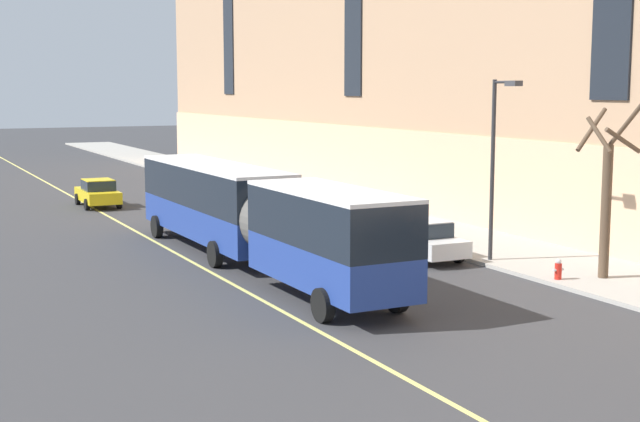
# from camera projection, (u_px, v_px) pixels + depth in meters

# --- Properties ---
(ground_plane) EXTENTS (260.00, 260.00, 0.00)m
(ground_plane) POSITION_uv_depth(u_px,v_px,m) (326.00, 288.00, 29.70)
(ground_plane) COLOR #38383A
(sidewalk) EXTENTS (5.29, 160.00, 0.15)m
(sidewalk) POSITION_uv_depth(u_px,v_px,m) (501.00, 249.00, 36.58)
(sidewalk) COLOR #ADA89E
(sidewalk) RESTS_ON ground
(city_bus) EXTENTS (2.92, 19.77, 3.57)m
(city_bus) POSITION_uv_depth(u_px,v_px,m) (251.00, 212.00, 32.99)
(city_bus) COLOR navy
(city_bus) RESTS_ON ground
(parked_car_black_0) EXTENTS (2.10, 4.78, 1.56)m
(parked_car_black_0) POSITION_uv_depth(u_px,v_px,m) (339.00, 216.00, 40.99)
(parked_car_black_0) COLOR black
(parked_car_black_0) RESTS_ON ground
(parked_car_white_1) EXTENTS (2.01, 4.68, 1.56)m
(parked_car_white_1) POSITION_uv_depth(u_px,v_px,m) (419.00, 239.00, 34.82)
(parked_car_white_1) COLOR silver
(parked_car_white_1) RESTS_ON ground
(taxi_cab) EXTENTS (2.02, 4.36, 1.56)m
(taxi_cab) POSITION_uv_depth(u_px,v_px,m) (98.00, 193.00, 50.17)
(taxi_cab) COLOR yellow
(taxi_cab) RESTS_ON ground
(street_tree_mid_block) EXTENTS (1.76, 1.76, 6.03)m
(street_tree_mid_block) POSITION_uv_depth(u_px,v_px,m) (607.00, 193.00, 30.32)
(street_tree_mid_block) COLOR brown
(street_tree_mid_block) RESTS_ON sidewalk
(street_lamp) EXTENTS (0.36, 1.48, 6.80)m
(street_lamp) POSITION_uv_depth(u_px,v_px,m) (497.00, 151.00, 33.16)
(street_lamp) COLOR #2D2D30
(street_lamp) RESTS_ON sidewalk
(fire_hydrant) EXTENTS (0.42, 0.24, 0.72)m
(fire_hydrant) POSITION_uv_depth(u_px,v_px,m) (558.00, 269.00, 30.38)
(fire_hydrant) COLOR red
(fire_hydrant) RESTS_ON sidewalk
(lane_centerline) EXTENTS (0.16, 140.00, 0.01)m
(lane_centerline) POSITION_uv_depth(u_px,v_px,m) (222.00, 279.00, 31.23)
(lane_centerline) COLOR #E0D66B
(lane_centerline) RESTS_ON ground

